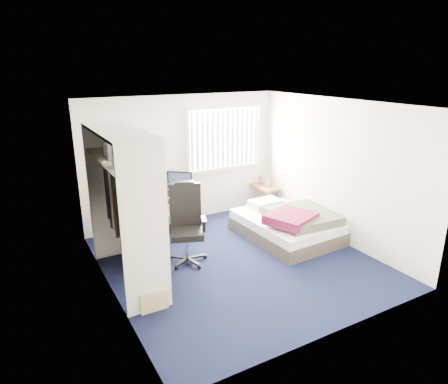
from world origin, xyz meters
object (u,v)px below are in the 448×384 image
at_px(desk, 155,195).
at_px(office_chair, 186,231).
at_px(bed, 288,224).
at_px(nightstand, 263,188).

xyz_separation_m(desk, office_chair, (0.04, -1.30, -0.25)).
height_order(office_chair, bed, office_chair).
distance_m(desk, bed, 2.50).
xyz_separation_m(office_chair, bed, (1.96, -0.11, -0.23)).
height_order(desk, office_chair, office_chair).
height_order(office_chair, nightstand, office_chair).
bearing_deg(desk, nightstand, 2.15).
bearing_deg(bed, desk, 144.81).
bearing_deg(nightstand, desk, -177.85).
distance_m(office_chair, nightstand, 2.81).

